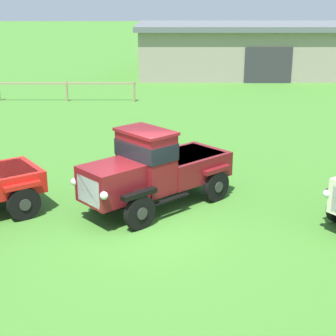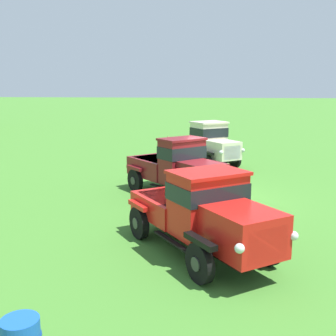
# 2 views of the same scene
# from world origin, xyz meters

# --- Properties ---
(ground_plane) EXTENTS (240.00, 240.00, 0.00)m
(ground_plane) POSITION_xyz_m (0.00, 0.00, 0.00)
(ground_plane) COLOR #3D7528
(vintage_truck_foreground_near) EXTENTS (4.88, 4.12, 2.13)m
(vintage_truck_foreground_near) POSITION_xyz_m (-5.28, 0.48, 1.09)
(vintage_truck_foreground_near) COLOR black
(vintage_truck_foreground_near) RESTS_ON ground
(vintage_truck_second_in_line) EXTENTS (4.39, 4.17, 2.25)m
(vintage_truck_second_in_line) POSITION_xyz_m (0.11, 1.63, 1.10)
(vintage_truck_second_in_line) COLOR black
(vintage_truck_second_in_line) RESTS_ON ground
(vintage_truck_midrow_center) EXTENTS (4.84, 4.12, 2.30)m
(vintage_truck_midrow_center) POSITION_xyz_m (6.18, 0.47, 1.20)
(vintage_truck_midrow_center) COLOR black
(vintage_truck_midrow_center) RESTS_ON ground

